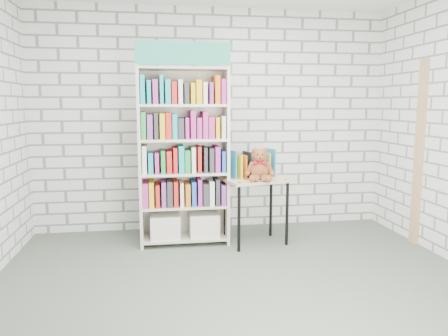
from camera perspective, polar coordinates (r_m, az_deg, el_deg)
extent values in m
plane|color=#4A5548|center=(3.99, 2.46, -15.40)|extent=(4.50, 4.50, 0.00)
cube|color=silver|center=(5.63, -1.44, 6.25)|extent=(4.50, 0.02, 2.80)
cube|color=silver|center=(1.75, 15.64, 1.29)|extent=(4.50, 0.02, 2.80)
cube|color=beige|center=(4.97, -10.89, 1.28)|extent=(0.03, 0.39, 2.02)
cube|color=beige|center=(5.03, 0.27, 1.52)|extent=(0.03, 0.39, 2.02)
cube|color=beige|center=(5.16, -5.41, 1.65)|extent=(1.01, 0.02, 2.02)
cube|color=teal|center=(4.78, -5.32, 14.71)|extent=(1.01, 0.02, 0.25)
cube|color=beige|center=(5.17, -5.14, -8.99)|extent=(0.94, 0.37, 0.03)
cube|color=beige|center=(5.07, -5.19, -4.88)|extent=(0.94, 0.37, 0.03)
cube|color=beige|center=(5.00, -5.25, -0.63)|extent=(0.94, 0.37, 0.03)
cube|color=beige|center=(4.96, -5.31, 3.72)|extent=(0.94, 0.37, 0.03)
cube|color=beige|center=(4.94, -5.37, 8.13)|extent=(0.94, 0.37, 0.03)
cube|color=beige|center=(4.95, -5.43, 12.80)|extent=(0.94, 0.37, 0.03)
cube|color=silver|center=(5.12, -7.68, -7.48)|extent=(0.34, 0.33, 0.27)
cube|color=silver|center=(5.15, -2.65, -7.33)|extent=(0.34, 0.33, 0.27)
cube|color=#19A5B2|center=(5.03, -5.21, -3.26)|extent=(0.94, 0.33, 0.27)
cube|color=white|center=(4.97, -5.27, 1.04)|extent=(0.94, 0.33, 0.27)
cube|color=purple|center=(4.94, -5.33, 5.43)|extent=(0.94, 0.33, 0.27)
cube|color=#333338|center=(4.93, -5.39, 9.85)|extent=(0.94, 0.33, 0.27)
cube|color=tan|center=(4.99, 4.22, -1.54)|extent=(0.81, 0.65, 0.03)
cylinder|color=black|center=(4.78, 1.96, -6.68)|extent=(0.04, 0.04, 0.73)
cylinder|color=black|center=(5.12, 0.18, -5.66)|extent=(0.04, 0.04, 0.73)
cylinder|color=black|center=(5.05, 8.23, -5.94)|extent=(0.04, 0.04, 0.73)
cylinder|color=black|center=(5.37, 6.14, -5.03)|extent=(0.04, 0.04, 0.73)
cylinder|color=black|center=(4.71, 2.05, -1.96)|extent=(0.05, 0.05, 0.01)
cylinder|color=black|center=(4.97, 8.15, -1.49)|extent=(0.05, 0.05, 0.01)
cube|color=teal|center=(4.97, 1.16, 0.35)|extent=(0.07, 0.22, 0.30)
cube|color=yellow|center=(4.99, 1.79, 0.39)|extent=(0.07, 0.22, 0.30)
cube|color=orange|center=(5.02, 2.42, 0.42)|extent=(0.07, 0.22, 0.30)
cube|color=black|center=(5.04, 3.04, 0.46)|extent=(0.07, 0.22, 0.30)
cube|color=white|center=(5.07, 3.66, 0.50)|extent=(0.07, 0.22, 0.30)
cube|color=red|center=(5.10, 4.27, 0.53)|extent=(0.07, 0.22, 0.30)
cube|color=teal|center=(5.12, 4.87, 0.57)|extent=(0.07, 0.22, 0.30)
cube|color=gold|center=(5.15, 5.46, 0.60)|extent=(0.07, 0.22, 0.30)
cube|color=teal|center=(5.18, 6.05, 0.63)|extent=(0.07, 0.22, 0.30)
ellipsoid|color=brown|center=(4.90, 4.67, -0.28)|extent=(0.21, 0.18, 0.21)
sphere|color=brown|center=(4.87, 4.70, 1.60)|extent=(0.15, 0.15, 0.15)
sphere|color=brown|center=(4.87, 4.04, 2.34)|extent=(0.06, 0.06, 0.06)
sphere|color=brown|center=(4.88, 5.35, 2.33)|extent=(0.06, 0.06, 0.06)
sphere|color=brown|center=(4.81, 4.73, 1.28)|extent=(0.06, 0.06, 0.06)
sphere|color=black|center=(4.80, 4.42, 1.76)|extent=(0.02, 0.02, 0.02)
sphere|color=black|center=(4.81, 5.05, 1.75)|extent=(0.02, 0.02, 0.02)
sphere|color=black|center=(4.78, 4.75, 1.30)|extent=(0.02, 0.02, 0.02)
cylinder|color=brown|center=(4.87, 3.43, 0.04)|extent=(0.11, 0.10, 0.15)
cylinder|color=brown|center=(4.88, 5.94, 0.03)|extent=(0.11, 0.08, 0.15)
sphere|color=brown|center=(4.86, 3.07, -0.70)|extent=(0.06, 0.06, 0.06)
sphere|color=brown|center=(4.87, 6.30, -0.71)|extent=(0.06, 0.06, 0.06)
cylinder|color=brown|center=(4.80, 4.00, -1.25)|extent=(0.09, 0.17, 0.09)
cylinder|color=brown|center=(4.80, 5.46, -1.26)|extent=(0.13, 0.17, 0.09)
sphere|color=brown|center=(4.73, 3.73, -1.46)|extent=(0.07, 0.07, 0.07)
sphere|color=brown|center=(4.74, 5.82, -1.46)|extent=(0.07, 0.07, 0.07)
cone|color=red|center=(4.82, 4.30, 0.68)|extent=(0.07, 0.07, 0.06)
cone|color=red|center=(4.82, 5.15, 0.68)|extent=(0.07, 0.07, 0.06)
sphere|color=red|center=(4.82, 4.73, 0.68)|extent=(0.03, 0.03, 0.03)
cube|color=tan|center=(5.43, 24.11, 1.74)|extent=(0.05, 0.12, 2.10)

